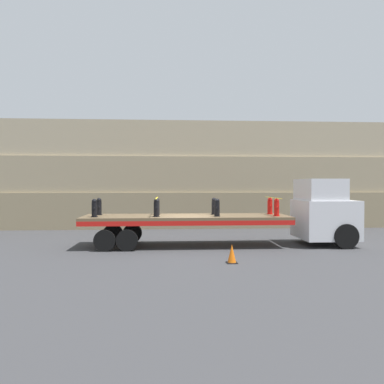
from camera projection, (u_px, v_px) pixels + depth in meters
The scene contains 15 objects.
ground_plane at pixel (186, 246), 16.57m from camera, with size 120.00×120.00×0.00m, color #38383A.
rock_cliff at pixel (180, 175), 24.37m from camera, with size 60.00×3.30×6.69m.
truck_cab at pixel (326, 212), 16.94m from camera, with size 2.37×2.64×2.98m.
flatbed_trailer at pixel (170, 222), 16.51m from camera, with size 9.02×2.52×1.35m.
fire_hydrant_black_near_0 at pixel (94, 208), 15.76m from camera, with size 0.28×0.46×0.77m.
fire_hydrant_black_far_0 at pixel (99, 207), 16.82m from camera, with size 0.28×0.46×0.77m.
fire_hydrant_black_near_1 at pixel (156, 208), 15.93m from camera, with size 0.28×0.46×0.77m.
fire_hydrant_black_far_1 at pixel (157, 207), 16.99m from camera, with size 0.28×0.46×0.77m.
fire_hydrant_black_near_2 at pixel (217, 208), 16.09m from camera, with size 0.28×0.46×0.77m.
fire_hydrant_black_far_2 at pixel (214, 206), 17.15m from camera, with size 0.28×0.46×0.77m.
fire_hydrant_red_near_3 at pixel (277, 207), 16.25m from camera, with size 0.28×0.46×0.77m.
fire_hydrant_red_far_3 at pixel (270, 206), 17.31m from camera, with size 0.28×0.46×0.77m.
cargo_strap_rear at pixel (157, 198), 16.45m from camera, with size 0.05×2.61×0.01m.
cargo_strap_middle at pixel (273, 198), 16.78m from camera, with size 0.05×2.61×0.01m.
traffic_cone at pixel (232, 254), 12.95m from camera, with size 0.38×0.38×0.65m.
Camera 1 is at (-0.79, -16.51, 2.72)m, focal length 35.00 mm.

